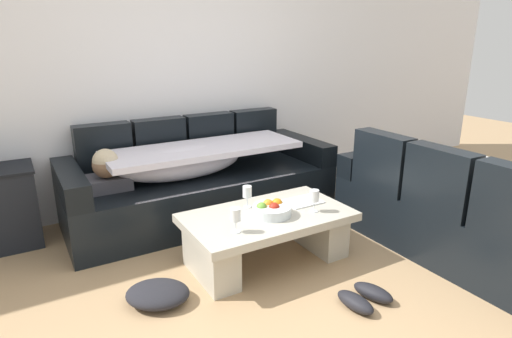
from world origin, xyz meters
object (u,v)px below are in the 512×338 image
couch_near_window (464,211)px  couch_along_wall (197,182)px  crumpled_garment (158,294)px  wine_glass_near_left (236,216)px  fruit_bowl (272,209)px  pair_of_shoes (364,297)px  wine_glass_near_right (314,197)px  coffee_table (267,231)px  open_magazine (303,201)px  wine_glass_far_back (247,193)px

couch_near_window → couch_along_wall: bearing=41.5°
couch_along_wall → couch_near_window: bearing=-48.5°
crumpled_garment → wine_glass_near_left: bearing=-5.8°
crumpled_garment → fruit_bowl: bearing=4.4°
pair_of_shoes → couch_near_window: bearing=6.9°
wine_glass_near_left → wine_glass_near_right: size_ratio=1.00×
pair_of_shoes → wine_glass_near_right: bearing=83.4°
coffee_table → wine_glass_near_left: wine_glass_near_left is taller
wine_glass_near_left → pair_of_shoes: size_ratio=0.49×
open_magazine → crumpled_garment: open_magazine is taller
couch_along_wall → wine_glass_near_right: 1.26m
couch_along_wall → pair_of_shoes: 1.86m
wine_glass_near_right → open_magazine: bearing=78.1°
coffee_table → wine_glass_near_right: bearing=-23.9°
couch_along_wall → coffee_table: size_ratio=1.99×
couch_near_window → wine_glass_near_right: bearing=64.9°
coffee_table → open_magazine: size_ratio=4.29×
open_magazine → crumpled_garment: bearing=-172.3°
coffee_table → fruit_bowl: size_ratio=4.29×
pair_of_shoes → wine_glass_far_back: bearing=107.9°
couch_near_window → wine_glass_far_back: (-1.43, 0.81, 0.16)m
couch_along_wall → coffee_table: bearing=-83.8°
coffee_table → wine_glass_near_right: size_ratio=7.23×
wine_glass_near_left → wine_glass_near_right: 0.65m
wine_glass_near_right → pair_of_shoes: size_ratio=0.49×
wine_glass_far_back → open_magazine: 0.45m
couch_near_window → wine_glass_far_back: bearing=60.4°
couch_near_window → wine_glass_far_back: 1.65m
pair_of_shoes → coffee_table: bearing=107.4°
couch_near_window → wine_glass_near_left: bearing=74.4°
wine_glass_far_back → crumpled_garment: bearing=-160.7°
couch_near_window → coffee_table: size_ratio=1.63×
fruit_bowl → pair_of_shoes: fruit_bowl is taller
wine_glass_near_left → wine_glass_far_back: bearing=50.8°
couch_along_wall → wine_glass_near_left: (-0.23, -1.19, 0.17)m
coffee_table → couch_near_window: bearing=-24.8°
wine_glass_near_left → pair_of_shoes: bearing=-46.5°
fruit_bowl → pair_of_shoes: bearing=-72.8°
wine_glass_near_left → wine_glass_far_back: 0.43m
crumpled_garment → couch_near_window: bearing=-13.3°
couch_along_wall → fruit_bowl: size_ratio=8.52×
wine_glass_far_back → crumpled_garment: 0.96m
crumpled_garment → wine_glass_far_back: bearing=19.3°
fruit_bowl → coffee_table: bearing=110.7°
coffee_table → pair_of_shoes: size_ratio=3.54×
fruit_bowl → wine_glass_near_left: size_ratio=1.69×
couch_near_window → wine_glass_near_left: size_ratio=11.79×
wine_glass_near_left → crumpled_garment: 0.69m
couch_near_window → wine_glass_near_right: 1.17m
crumpled_garment → wine_glass_near_right: bearing=-1.8°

